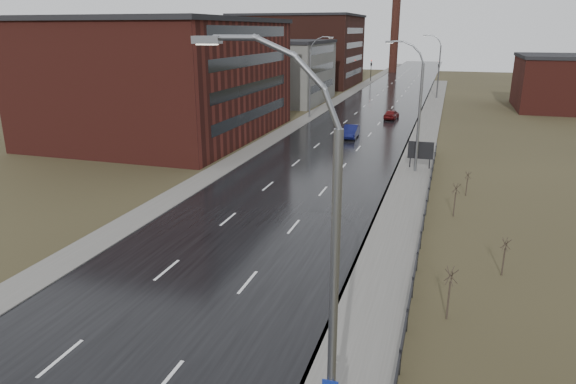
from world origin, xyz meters
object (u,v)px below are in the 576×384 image
Objects in this scene: car_far at (391,115)px; billboard at (421,151)px; car_near at (351,132)px; streetlight_main at (322,280)px.

billboard is at bearing 107.98° from car_far.
car_near is 1.12× the size of car_far.
billboard is 0.65× the size of car_far.
billboard is 27.75m from car_far.
streetlight_main reaches higher than car_far.
car_near reaches higher than car_far.
streetlight_main is 4.60× the size of billboard.
car_near is at bearing 84.56° from car_far.
streetlight_main is 48.52m from car_near.
car_near is (-8.68, 12.45, -1.02)m from billboard.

